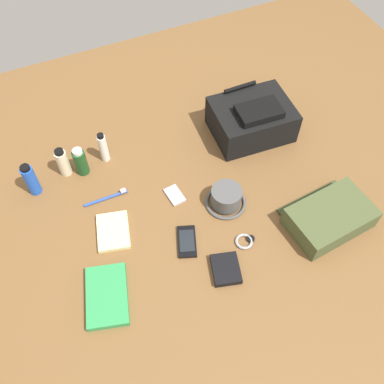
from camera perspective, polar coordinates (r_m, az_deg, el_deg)
name	(u,v)px	position (r m, az deg, el deg)	size (l,w,h in m)	color
ground_plane	(192,200)	(1.62, 0.00, -1.06)	(2.64, 2.02, 0.02)	brown
backpack	(252,119)	(1.79, 7.86, 9.47)	(0.33, 0.26, 0.17)	black
toiletry_pouch	(329,217)	(1.60, 17.58, -3.13)	(0.30, 0.25, 0.08)	#47512D
bucket_hat	(226,198)	(1.58, 4.50, -0.80)	(0.15, 0.15, 0.08)	#4E4E4E
deodorant_spray	(31,180)	(1.68, -20.41, 1.52)	(0.05, 0.05, 0.15)	blue
lotion_bottle	(63,162)	(1.71, -16.59, 3.76)	(0.04, 0.04, 0.13)	beige
shampoo_bottle	(81,162)	(1.69, -14.43, 3.89)	(0.05, 0.05, 0.12)	#19471E
toothpaste_tube	(103,148)	(1.71, -11.58, 5.73)	(0.03, 0.03, 0.14)	white
paperback_novel	(107,296)	(1.45, -11.10, -13.25)	(0.18, 0.23, 0.02)	#2D934C
cell_phone	(187,241)	(1.51, -0.68, -6.52)	(0.10, 0.14, 0.01)	black
media_player	(175,195)	(1.61, -2.29, -0.44)	(0.06, 0.09, 0.01)	#B7B7BC
wristwatch	(245,241)	(1.52, 6.97, -6.42)	(0.07, 0.06, 0.01)	#99999E
toothbrush	(109,197)	(1.64, -10.91, -0.68)	(0.17, 0.01, 0.02)	blue
wallet	(226,269)	(1.46, 4.47, -10.06)	(0.09, 0.11, 0.02)	black
notepad	(113,231)	(1.55, -10.32, -5.11)	(0.11, 0.15, 0.02)	beige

